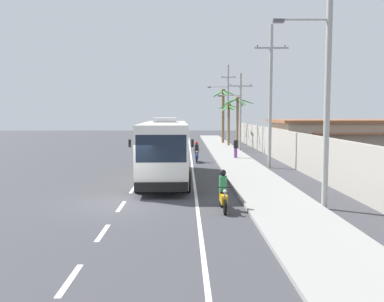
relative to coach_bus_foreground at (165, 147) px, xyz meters
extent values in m
plane|color=#3A3A3F|center=(-1.50, -7.13, -1.91)|extent=(160.00, 160.00, 0.00)
cube|color=gray|center=(5.30, 2.87, -1.84)|extent=(3.20, 90.00, 0.14)
cube|color=white|center=(-1.50, -15.29, -1.91)|extent=(0.16, 2.00, 0.01)
cube|color=white|center=(-1.50, -11.34, -1.91)|extent=(0.16, 2.00, 0.01)
cube|color=white|center=(-1.50, -7.39, -1.91)|extent=(0.16, 2.00, 0.01)
cube|color=white|center=(-1.50, -3.44, -1.91)|extent=(0.16, 2.00, 0.01)
cube|color=white|center=(-1.50, 0.51, -1.91)|extent=(0.16, 2.00, 0.01)
cube|color=white|center=(-1.50, 4.45, -1.91)|extent=(0.16, 2.00, 0.01)
cube|color=white|center=(-1.50, 8.40, -1.91)|extent=(0.16, 2.00, 0.01)
cube|color=white|center=(-1.50, 12.35, -1.91)|extent=(0.16, 2.00, 0.01)
cube|color=white|center=(-1.50, 16.30, -1.91)|extent=(0.16, 2.00, 0.01)
cube|color=white|center=(-1.50, 20.24, -1.91)|extent=(0.16, 2.00, 0.01)
cube|color=white|center=(-1.50, 24.19, -1.91)|extent=(0.16, 2.00, 0.01)
cube|color=white|center=(-1.50, 28.14, -1.91)|extent=(0.16, 2.00, 0.01)
cube|color=white|center=(-1.50, 32.09, -1.91)|extent=(0.16, 2.00, 0.01)
cube|color=white|center=(-1.50, 36.04, -1.91)|extent=(0.16, 2.00, 0.01)
cube|color=white|center=(-1.50, 39.98, -1.91)|extent=(0.16, 2.00, 0.01)
cube|color=white|center=(1.72, 7.87, -1.91)|extent=(0.14, 70.00, 0.01)
cube|color=#9E998E|center=(9.10, 6.87, -0.61)|extent=(0.24, 60.00, 2.60)
cube|color=silver|center=(0.00, -0.03, -0.02)|extent=(2.75, 11.96, 3.00)
cube|color=#192333|center=(0.00, 0.17, 0.50)|extent=(2.76, 11.01, 0.96)
cube|color=#192333|center=(0.12, -5.94, 0.43)|extent=(2.30, 0.15, 1.26)
cube|color=yellow|center=(0.00, -0.03, -0.70)|extent=(2.78, 11.72, 0.54)
cube|color=black|center=(0.12, -6.03, -1.32)|extent=(2.45, 0.21, 0.44)
cube|color=#B7B7B7|center=(-0.03, 1.46, 1.62)|extent=(1.43, 2.65, 0.28)
cube|color=black|center=(1.55, -5.70, 0.65)|extent=(0.12, 0.08, 0.36)
cube|color=black|center=(-1.31, -5.76, 0.65)|extent=(0.12, 0.08, 0.36)
cylinder|color=black|center=(1.31, -4.17, -1.39)|extent=(0.34, 1.05, 1.04)
cylinder|color=black|center=(-1.14, -4.22, -1.39)|extent=(0.34, 1.05, 1.04)
cylinder|color=black|center=(1.15, 3.57, -1.39)|extent=(0.34, 1.05, 1.04)
cylinder|color=black|center=(-1.30, 3.52, -1.39)|extent=(0.34, 1.05, 1.04)
cylinder|color=black|center=(2.76, -8.90, -1.61)|extent=(0.11, 0.60, 0.60)
cylinder|color=black|center=(2.75, -7.54, -1.61)|extent=(0.13, 0.60, 0.60)
cube|color=gold|center=(2.76, -8.27, -1.39)|extent=(0.25, 1.10, 0.36)
cube|color=black|center=(2.75, -7.97, -1.19)|extent=(0.25, 0.60, 0.12)
cylinder|color=gray|center=(2.76, -8.78, -1.31)|extent=(0.06, 0.32, 0.67)
cylinder|color=black|center=(2.76, -8.68, -0.87)|extent=(0.56, 0.05, 0.04)
sphere|color=#EAEACC|center=(2.76, -8.80, -1.01)|extent=(0.14, 0.14, 0.14)
cylinder|color=#2D7A47|center=(2.75, -8.02, -0.85)|extent=(0.32, 0.32, 0.67)
sphere|color=black|center=(2.75, -8.02, -0.39)|extent=(0.26, 0.26, 0.26)
cylinder|color=black|center=(2.11, 8.14, -1.61)|extent=(0.10, 0.60, 0.60)
cylinder|color=black|center=(2.12, 9.50, -1.61)|extent=(0.12, 0.60, 0.60)
cube|color=#1947B2|center=(2.12, 8.77, -1.39)|extent=(0.25, 1.10, 0.36)
cube|color=black|center=(2.12, 9.07, -1.19)|extent=(0.24, 0.60, 0.12)
cylinder|color=gray|center=(2.12, 8.26, -1.31)|extent=(0.06, 0.32, 0.67)
cylinder|color=black|center=(2.12, 8.36, -0.87)|extent=(0.56, 0.04, 0.04)
sphere|color=#EAEACC|center=(2.12, 8.24, -1.01)|extent=(0.14, 0.14, 0.14)
cylinder|color=black|center=(2.12, 9.02, -0.84)|extent=(0.32, 0.32, 0.69)
sphere|color=red|center=(2.12, 9.02, -0.36)|extent=(0.26, 0.26, 0.26)
cylinder|color=#75388E|center=(5.53, 11.00, -1.36)|extent=(0.28, 0.28, 0.82)
cylinder|color=black|center=(5.53, 11.00, -0.62)|extent=(0.36, 0.36, 0.65)
sphere|color=#9E704C|center=(5.53, 11.00, -0.20)|extent=(0.21, 0.21, 0.21)
cylinder|color=#9E9E99|center=(6.95, -7.96, 3.06)|extent=(0.24, 0.24, 9.94)
cylinder|color=#9E9E99|center=(5.93, -7.96, 5.73)|extent=(2.03, 0.09, 0.09)
cube|color=#4C4C51|center=(4.92, -7.96, 5.67)|extent=(0.44, 0.24, 0.14)
cylinder|color=#9E9E99|center=(7.31, 5.28, 3.18)|extent=(0.24, 0.24, 10.17)
cube|color=#9E9E99|center=(7.31, 5.28, 6.64)|extent=(2.45, 0.12, 0.12)
cylinder|color=#4C4742|center=(6.33, 5.28, 6.76)|extent=(0.08, 0.08, 0.16)
cylinder|color=#4C4742|center=(8.29, 5.28, 6.76)|extent=(0.08, 0.08, 0.16)
cylinder|color=#9E9E99|center=(6.87, 18.52, 2.12)|extent=(0.24, 0.24, 8.05)
cube|color=#9E9E99|center=(6.87, 18.52, 4.82)|extent=(2.53, 0.12, 0.12)
cylinder|color=#4C4742|center=(5.86, 18.52, 4.94)|extent=(0.08, 0.08, 0.16)
cylinder|color=#4C4742|center=(7.89, 18.52, 4.94)|extent=(0.08, 0.08, 0.16)
cylinder|color=#9E9E99|center=(5.82, 18.52, 3.87)|extent=(2.11, 0.09, 0.09)
cube|color=#4C4C51|center=(4.77, 18.52, 3.81)|extent=(0.44, 0.24, 0.14)
cylinder|color=#9E9E99|center=(6.91, 31.76, 3.28)|extent=(0.24, 0.24, 10.37)
cube|color=#9E9E99|center=(6.91, 31.76, 6.83)|extent=(2.00, 0.12, 0.12)
cylinder|color=#4C4742|center=(6.11, 31.76, 6.95)|extent=(0.08, 0.08, 0.16)
cylinder|color=#4C4742|center=(7.71, 31.76, 6.95)|extent=(0.08, 0.08, 0.16)
cylinder|color=#9E9E99|center=(5.66, 31.76, 5.58)|extent=(2.51, 0.09, 0.09)
cube|color=#4C4C51|center=(4.41, 31.76, 5.52)|extent=(0.44, 0.24, 0.14)
cylinder|color=brown|center=(6.97, 21.62, 0.83)|extent=(0.28, 0.28, 5.47)
ellipsoid|color=#28702D|center=(7.86, 21.51, 3.36)|extent=(1.88, 0.59, 0.71)
ellipsoid|color=#28702D|center=(7.34, 22.39, 3.25)|extent=(1.10, 1.75, 0.94)
ellipsoid|color=#28702D|center=(6.20, 22.05, 3.28)|extent=(1.75, 1.19, 0.87)
ellipsoid|color=#28702D|center=(6.20, 21.12, 3.39)|extent=(1.75, 1.33, 0.66)
ellipsoid|color=#28702D|center=(7.28, 20.81, 3.28)|extent=(0.98, 1.81, 0.86)
sphere|color=brown|center=(6.97, 21.62, 3.61)|extent=(0.56, 0.56, 0.56)
cylinder|color=brown|center=(6.10, 29.93, 1.49)|extent=(0.35, 0.35, 6.79)
ellipsoid|color=#3D893D|center=(6.99, 30.03, 4.64)|extent=(1.85, 0.55, 0.81)
ellipsoid|color=#3D893D|center=(6.39, 30.78, 4.65)|extent=(0.92, 1.85, 0.79)
ellipsoid|color=#3D893D|center=(5.47, 30.52, 4.56)|extent=(1.54, 1.46, 0.95)
ellipsoid|color=#3D893D|center=(5.46, 29.33, 4.62)|extent=(1.57, 1.50, 0.83)
ellipsoid|color=#3D893D|center=(6.23, 29.05, 4.65)|extent=(0.61, 1.86, 0.79)
sphere|color=brown|center=(6.10, 29.93, 4.94)|extent=(0.56, 0.56, 0.56)
cylinder|color=brown|center=(6.38, 25.35, 0.51)|extent=(0.28, 0.28, 4.84)
ellipsoid|color=#3D893D|center=(7.09, 25.31, 2.83)|extent=(1.47, 0.45, 0.52)
ellipsoid|color=#3D893D|center=(6.68, 25.96, 2.74)|extent=(0.94, 1.42, 0.68)
ellipsoid|color=#3D893D|center=(5.78, 25.73, 2.82)|extent=(1.42, 1.08, 0.53)
ellipsoid|color=#3D893D|center=(5.93, 24.90, 2.65)|extent=(1.20, 1.19, 0.85)
ellipsoid|color=#3D893D|center=(6.65, 24.74, 2.72)|extent=(0.89, 1.42, 0.73)
sphere|color=brown|center=(6.38, 25.35, 2.98)|extent=(0.56, 0.56, 0.56)
cube|color=tan|center=(15.58, 11.70, -0.34)|extent=(12.57, 7.57, 3.14)
cube|color=brown|center=(15.58, 11.70, 1.35)|extent=(13.32, 8.03, 0.24)
cube|color=brown|center=(15.58, 7.57, 0.45)|extent=(8.80, 0.80, 0.10)
camera|label=1|loc=(1.24, -24.97, 2.01)|focal=39.45mm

